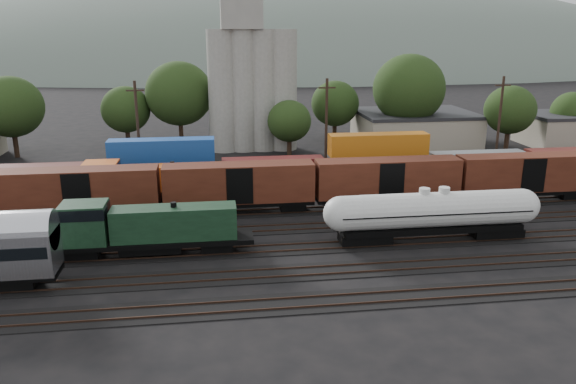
{
  "coord_description": "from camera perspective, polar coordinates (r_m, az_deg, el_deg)",
  "views": [
    {
      "loc": [
        -2.69,
        -49.38,
        18.27
      ],
      "look_at": [
        4.25,
        2.0,
        3.0
      ],
      "focal_mm": 35.0,
      "sensor_mm": 36.0,
      "label": 1
    }
  ],
  "objects": [
    {
      "name": "ground",
      "position": [
        52.72,
        -4.3,
        -3.91
      ],
      "size": [
        600.0,
        600.0,
        0.0
      ],
      "primitive_type": "plane",
      "color": "black"
    },
    {
      "name": "tracks",
      "position": [
        52.7,
        -4.3,
        -3.87
      ],
      "size": [
        180.0,
        33.2,
        0.2
      ],
      "color": "black",
      "rests_on": "ground"
    },
    {
      "name": "tank_car_a",
      "position": [
        50.3,
        13.56,
        -2.03
      ],
      "size": [
        17.73,
        3.17,
        4.65
      ],
      "color": "silver",
      "rests_on": "ground"
    },
    {
      "name": "tank_car_b",
      "position": [
        50.96,
        15.43,
        -1.91
      ],
      "size": [
        17.81,
        3.19,
        4.67
      ],
      "color": "silver",
      "rests_on": "ground"
    },
    {
      "name": "utility_poles",
      "position": [
        72.44,
        -5.5,
        6.75
      ],
      "size": [
        122.2,
        0.36,
        12.0
      ],
      "color": "black",
      "rests_on": "ground"
    },
    {
      "name": "grain_silo",
      "position": [
        85.87,
        -3.76,
        11.69
      ],
      "size": [
        13.4,
        5.0,
        29.0
      ],
      "color": "gray",
      "rests_on": "ground"
    },
    {
      "name": "industrial_sheds",
      "position": [
        86.58,
        -1.4,
        5.95
      ],
      "size": [
        119.38,
        17.26,
        5.1
      ],
      "color": "#9E937F",
      "rests_on": "ground"
    },
    {
      "name": "boxcar_string",
      "position": [
        61.93,
        16.88,
        1.53
      ],
      "size": [
        184.4,
        2.9,
        4.2
      ],
      "color": "black",
      "rests_on": "ground"
    },
    {
      "name": "green_locomotive",
      "position": [
        47.51,
        -14.99,
        -3.49
      ],
      "size": [
        16.89,
        2.98,
        4.47
      ],
      "color": "black",
      "rests_on": "ground"
    },
    {
      "name": "distant_hills",
      "position": [
        312.94,
        -2.79,
        9.26
      ],
      "size": [
        860.0,
        286.0,
        130.0
      ],
      "color": "#59665B",
      "rests_on": "ground"
    },
    {
      "name": "tree_band",
      "position": [
        87.3,
        -4.57,
        9.01
      ],
      "size": [
        162.96,
        19.74,
        14.37
      ],
      "color": "black",
      "rests_on": "ground"
    },
    {
      "name": "orange_locomotive",
      "position": [
        61.88,
        -14.36,
        1.13
      ],
      "size": [
        17.58,
        2.93,
        4.4
      ],
      "color": "black",
      "rests_on": "ground"
    },
    {
      "name": "container_wall",
      "position": [
        66.28,
        -8.84,
        2.52
      ],
      "size": [
        160.0,
        2.6,
        5.8
      ],
      "color": "black",
      "rests_on": "ground"
    }
  ]
}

